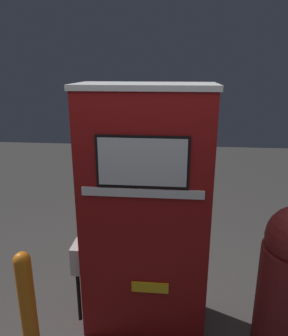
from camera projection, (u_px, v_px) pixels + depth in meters
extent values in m
cube|color=maroon|center=(145.00, 273.00, 2.81)|extent=(1.00, 0.48, 0.97)
cube|color=maroon|center=(146.00, 160.00, 2.50)|extent=(1.00, 0.48, 1.06)
cube|color=silver|center=(146.00, 86.00, 2.34)|extent=(1.03, 0.51, 0.04)
cube|color=black|center=(142.00, 162.00, 2.26)|extent=(0.65, 0.01, 0.37)
cube|color=silver|center=(142.00, 162.00, 2.25)|extent=(0.62, 0.01, 0.34)
cube|color=silver|center=(142.00, 193.00, 2.32)|extent=(0.88, 0.02, 0.06)
cube|color=gold|center=(150.00, 287.00, 2.55)|extent=(0.29, 0.02, 0.08)
cube|color=silver|center=(79.00, 256.00, 2.71)|extent=(0.09, 0.21, 0.23)
cylinder|color=black|center=(79.00, 297.00, 2.74)|extent=(0.03, 0.03, 0.46)
cylinder|color=orange|center=(29.00, 315.00, 2.38)|extent=(0.12, 0.12, 0.91)
sphere|color=orange|center=(22.00, 260.00, 2.24)|extent=(0.12, 0.12, 0.12)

